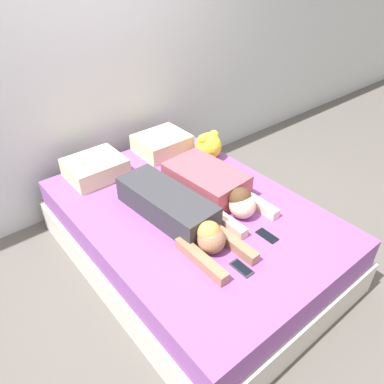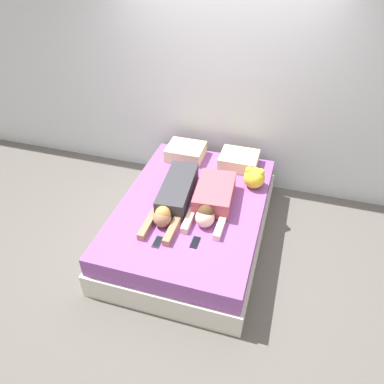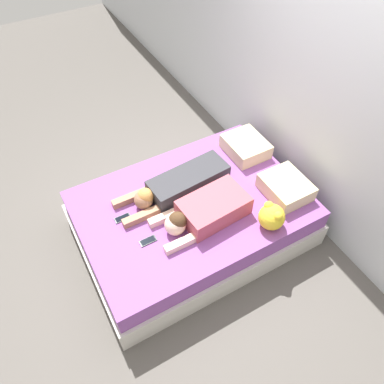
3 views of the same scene
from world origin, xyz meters
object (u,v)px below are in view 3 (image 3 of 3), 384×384
at_px(person_right, 205,211).
at_px(pillow_head_left, 246,146).
at_px(cell_phone_right, 148,241).
at_px(pillow_head_right, 286,187).
at_px(plush_toy, 272,217).
at_px(person_left, 178,185).
at_px(bed, 192,218).
at_px(cell_phone_left, 123,218).

bearing_deg(person_right, pillow_head_left, 123.61).
height_order(pillow_head_left, cell_phone_right, pillow_head_left).
height_order(pillow_head_left, person_right, person_right).
xyz_separation_m(pillow_head_left, pillow_head_right, (0.68, 0.00, 0.00)).
bearing_deg(plush_toy, person_left, -145.06).
height_order(bed, person_left, person_left).
height_order(person_left, cell_phone_right, person_left).
bearing_deg(person_left, cell_phone_left, -86.54).
height_order(pillow_head_right, plush_toy, plush_toy).
relative_size(pillow_head_left, cell_phone_left, 2.95).
distance_m(cell_phone_left, cell_phone_right, 0.36).
bearing_deg(person_right, bed, -178.09).
height_order(person_right, plush_toy, plush_toy).
xyz_separation_m(pillow_head_right, cell_phone_right, (-0.14, -1.41, -0.07)).
xyz_separation_m(bed, pillow_head_right, (0.34, 0.85, 0.33)).
bearing_deg(bed, plush_toy, 39.79).
height_order(pillow_head_right, cell_phone_right, pillow_head_right).
bearing_deg(cell_phone_right, person_left, 126.80).
xyz_separation_m(person_right, cell_phone_right, (-0.02, -0.57, -0.09)).
bearing_deg(bed, cell_phone_left, -102.48).
distance_m(person_left, cell_phone_right, 0.64).
height_order(pillow_head_left, plush_toy, plush_toy).
xyz_separation_m(pillow_head_right, plush_toy, (0.24, -0.36, 0.05)).
distance_m(cell_phone_right, plush_toy, 1.12).
relative_size(pillow_head_left, plush_toy, 1.79).
height_order(bed, plush_toy, plush_toy).
relative_size(pillow_head_right, plush_toy, 1.79).
height_order(cell_phone_right, plush_toy, plush_toy).
relative_size(bed, person_right, 2.44).
distance_m(person_left, plush_toy, 0.93).
bearing_deg(person_right, cell_phone_right, -92.29).
height_order(pillow_head_left, cell_phone_left, pillow_head_left).
height_order(person_right, cell_phone_right, person_right).
distance_m(pillow_head_left, person_left, 0.91).
xyz_separation_m(person_right, cell_phone_left, (-0.37, -0.66, -0.09)).
distance_m(pillow_head_right, person_right, 0.85).
distance_m(pillow_head_right, cell_phone_right, 1.42).
height_order(bed, cell_phone_right, cell_phone_right).
bearing_deg(person_right, plush_toy, 52.90).
distance_m(bed, person_right, 0.42).
relative_size(pillow_head_right, person_right, 0.50).
relative_size(pillow_head_left, cell_phone_right, 2.95).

